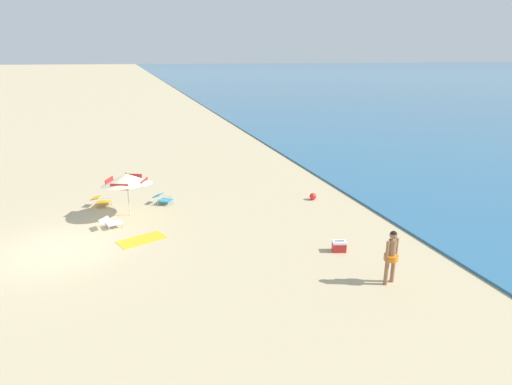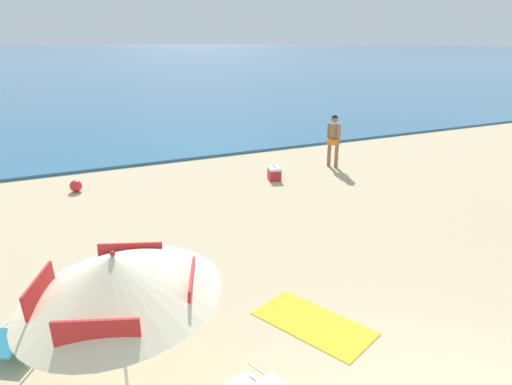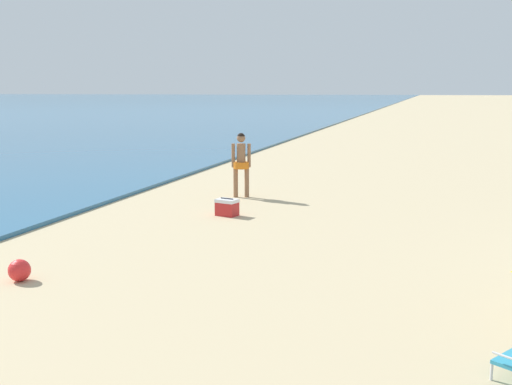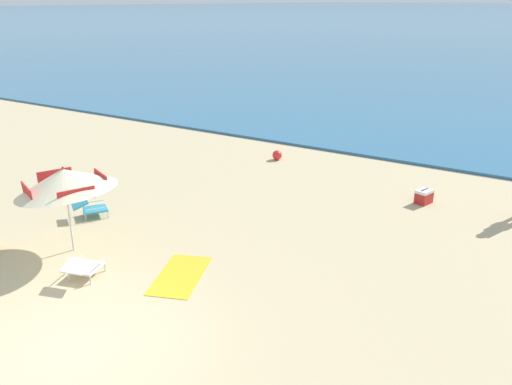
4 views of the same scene
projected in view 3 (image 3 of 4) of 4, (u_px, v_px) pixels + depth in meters
The scene contains 3 objects.
person_standing_near_shore at pixel (241, 160), 16.86m from camera, with size 0.44×0.51×1.79m.
cooler_box at pixel (227, 207), 14.48m from camera, with size 0.47×0.57×0.43m.
beach_ball at pixel (19, 270), 9.51m from camera, with size 0.35×0.35×0.35m, color red.
Camera 3 is at (-10.43, 5.25, 2.94)m, focal length 42.91 mm.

